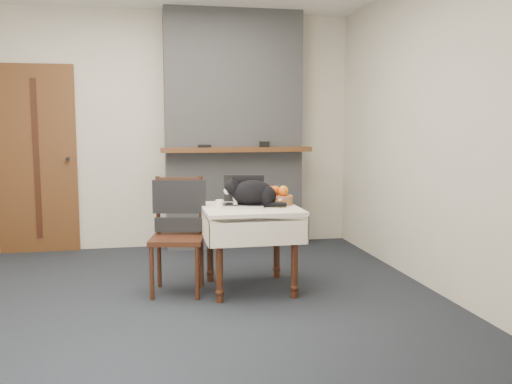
% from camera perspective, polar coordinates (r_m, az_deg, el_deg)
% --- Properties ---
extents(ground, '(4.50, 4.50, 0.00)m').
position_cam_1_polar(ground, '(4.64, -9.66, -10.58)').
color(ground, black).
rests_on(ground, ground).
extents(room_shell, '(4.52, 4.01, 2.61)m').
position_cam_1_polar(room_shell, '(4.90, -10.28, 11.23)').
color(room_shell, beige).
rests_on(room_shell, ground).
extents(door, '(0.82, 0.10, 2.00)m').
position_cam_1_polar(door, '(6.50, -21.07, 3.07)').
color(door, brown).
rests_on(door, ground).
extents(chimney, '(1.62, 0.48, 2.60)m').
position_cam_1_polar(chimney, '(6.35, -2.27, 6.14)').
color(chimney, gray).
rests_on(chimney, ground).
extents(side_table, '(0.78, 0.78, 0.70)m').
position_cam_1_polar(side_table, '(4.72, -0.59, -2.83)').
color(side_table, '#36170E').
rests_on(side_table, ground).
extents(laptop, '(0.40, 0.36, 0.25)m').
position_cam_1_polar(laptop, '(4.74, -1.26, -0.63)').
color(laptop, '#B7B7BC').
rests_on(laptop, side_table).
extents(cat, '(0.50, 0.28, 0.25)m').
position_cam_1_polar(cat, '(4.70, -0.21, -0.15)').
color(cat, black).
rests_on(cat, side_table).
extents(cream_jar, '(0.06, 0.06, 0.07)m').
position_cam_1_polar(cream_jar, '(4.62, -3.68, -1.20)').
color(cream_jar, white).
rests_on(cream_jar, side_table).
extents(pill_bottle, '(0.03, 0.03, 0.07)m').
position_cam_1_polar(pill_bottle, '(4.67, 2.43, -1.10)').
color(pill_bottle, '#9E5D13').
rests_on(pill_bottle, side_table).
extents(fruit_basket, '(0.27, 0.27, 0.15)m').
position_cam_1_polar(fruit_basket, '(4.84, 2.11, -0.50)').
color(fruit_basket, '#A76743').
rests_on(fruit_basket, side_table).
extents(desk_clutter, '(0.14, 0.03, 0.01)m').
position_cam_1_polar(desk_clutter, '(4.80, 1.33, -1.25)').
color(desk_clutter, black).
rests_on(desk_clutter, side_table).
extents(chair, '(0.50, 0.49, 0.95)m').
position_cam_1_polar(chair, '(4.75, -7.78, -2.64)').
color(chair, '#36170E').
rests_on(chair, ground).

